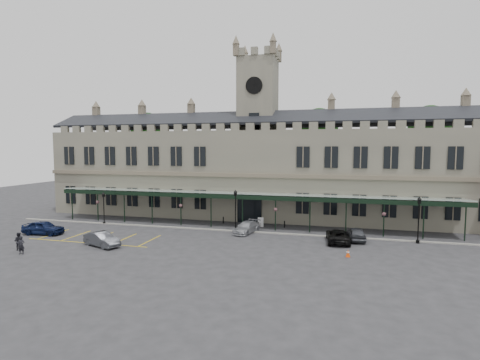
% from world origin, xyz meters
% --- Properties ---
extents(ground, '(140.00, 140.00, 0.00)m').
position_xyz_m(ground, '(0.00, 0.00, 0.00)').
color(ground, '#2B2B2D').
extents(station_building, '(60.00, 10.36, 17.30)m').
position_xyz_m(station_building, '(0.00, 15.91, 6.47)').
color(station_building, '#666255').
rests_on(station_building, ground).
extents(clock_tower, '(5.60, 5.60, 24.80)m').
position_xyz_m(clock_tower, '(0.00, 16.00, 13.11)').
color(clock_tower, '#666255').
rests_on(clock_tower, ground).
extents(canopy, '(50.00, 4.10, 4.30)m').
position_xyz_m(canopy, '(0.00, 7.46, 2.40)').
color(canopy, '#8C9E93').
rests_on(canopy, ground).
extents(kerb, '(60.00, 0.40, 0.12)m').
position_xyz_m(kerb, '(0.00, 5.50, 0.06)').
color(kerb, gray).
rests_on(kerb, ground).
extents(parking_markings, '(16.00, 6.00, 0.01)m').
position_xyz_m(parking_markings, '(-14.00, -1.50, 0.00)').
color(parking_markings, gold).
rests_on(parking_markings, ground).
extents(tree_behind_left, '(6.00, 6.00, 16.00)m').
position_xyz_m(tree_behind_left, '(-22.00, 25.00, 12.81)').
color(tree_behind_left, '#332314').
rests_on(tree_behind_left, ground).
extents(tree_behind_mid, '(6.00, 6.00, 16.00)m').
position_xyz_m(tree_behind_mid, '(8.00, 25.00, 12.81)').
color(tree_behind_mid, '#332314').
rests_on(tree_behind_mid, ground).
extents(tree_behind_right, '(6.00, 6.00, 16.00)m').
position_xyz_m(tree_behind_right, '(24.00, 25.00, 12.81)').
color(tree_behind_right, '#332314').
rests_on(tree_behind_right, ground).
extents(lamp_post_left, '(0.39, 0.39, 4.12)m').
position_xyz_m(lamp_post_left, '(-17.86, 5.46, 2.44)').
color(lamp_post_left, black).
rests_on(lamp_post_left, ground).
extents(lamp_post_mid, '(0.46, 0.46, 4.91)m').
position_xyz_m(lamp_post_mid, '(-0.43, 5.55, 2.91)').
color(lamp_post_mid, black).
rests_on(lamp_post_mid, ground).
extents(lamp_post_right, '(0.46, 0.46, 4.82)m').
position_xyz_m(lamp_post_right, '(19.06, 4.98, 2.86)').
color(lamp_post_right, black).
rests_on(lamp_post_right, ground).
extents(traffic_cone, '(0.41, 0.41, 0.65)m').
position_xyz_m(traffic_cone, '(12.02, -1.79, 0.32)').
color(traffic_cone, '#DA3F06').
rests_on(traffic_cone, ground).
extents(sign_board, '(0.69, 0.11, 1.19)m').
position_xyz_m(sign_board, '(1.93, 8.72, 0.58)').
color(sign_board, black).
rests_on(sign_board, ground).
extents(bollard_left, '(0.15, 0.15, 0.85)m').
position_xyz_m(bollard_left, '(-3.19, 9.68, 0.43)').
color(bollard_left, black).
rests_on(bollard_left, ground).
extents(bollard_right, '(0.15, 0.15, 0.83)m').
position_xyz_m(bollard_right, '(4.83, 9.06, 0.41)').
color(bollard_right, black).
rests_on(bollard_right, ground).
extents(car_left_a, '(4.73, 2.20, 1.57)m').
position_xyz_m(car_left_a, '(-21.00, -1.38, 0.78)').
color(car_left_a, '#0D173A').
rests_on(car_left_a, ground).
extents(car_left_b, '(4.53, 2.97, 1.41)m').
position_xyz_m(car_left_b, '(-11.50, -4.19, 0.70)').
color(car_left_b, '#37393E').
rests_on(car_left_b, ground).
extents(car_taxi, '(2.86, 4.76, 1.29)m').
position_xyz_m(car_taxi, '(1.00, 5.09, 0.65)').
color(car_taxi, '#A4A6AC').
rests_on(car_taxi, ground).
extents(car_van, '(2.60, 5.01, 1.35)m').
position_xyz_m(car_van, '(11.15, 3.32, 0.68)').
color(car_van, black).
rests_on(car_van, ground).
extents(car_right_a, '(2.10, 4.28, 1.41)m').
position_xyz_m(car_right_a, '(13.00, 4.69, 0.70)').
color(car_right_a, '#37393E').
rests_on(car_right_a, ground).
extents(person_a, '(0.71, 0.58, 1.67)m').
position_xyz_m(person_a, '(-16.97, -8.46, 0.84)').
color(person_a, black).
rests_on(person_a, ground).
extents(person_b, '(0.99, 0.87, 1.72)m').
position_xyz_m(person_b, '(-18.30, -7.42, 0.86)').
color(person_b, black).
rests_on(person_b, ground).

